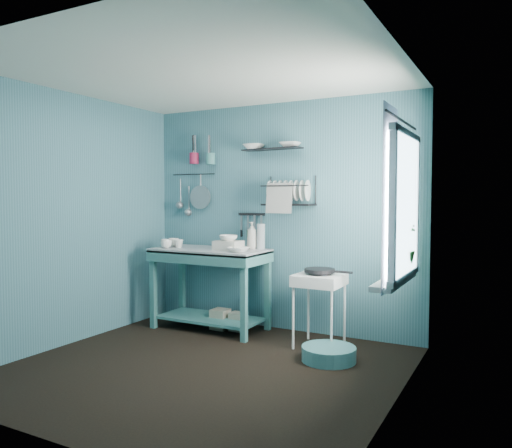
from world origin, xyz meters
The scene contains 36 objects.
floor centered at (0.00, 0.00, 0.00)m, with size 3.20×3.20×0.00m, color black.
ceiling centered at (0.00, 0.00, 2.50)m, with size 3.20×3.20×0.00m, color silver.
wall_back centered at (0.00, 1.50, 1.25)m, with size 3.20×3.20×0.00m, color #396975.
wall_front centered at (0.00, -1.50, 1.25)m, with size 3.20×3.20×0.00m, color #396975.
wall_left centered at (-1.60, 0.00, 1.25)m, with size 3.00×3.00×0.00m, color #396975.
wall_right centered at (1.60, 0.00, 1.25)m, with size 3.00×3.00×0.00m, color #396975.
work_counter centered at (-0.67, 1.11, 0.45)m, with size 1.26×0.63×0.90m, color #367371.
mug_left centered at (-1.15, 0.95, 0.94)m, with size 0.12×0.12×0.10m, color white.
mug_mid centered at (-1.05, 1.05, 0.94)m, with size 0.10×0.10×0.09m, color white.
mug_right centered at (-1.17, 1.11, 0.94)m, with size 0.12×0.12×0.10m, color white.
wash_tub centered at (-0.42, 1.09, 0.95)m, with size 0.28×0.22×0.10m, color beige.
tub_bowl centered at (-0.42, 1.09, 1.03)m, with size 0.20×0.20×0.06m, color white.
soap_bottle centered at (-0.25, 1.31, 1.05)m, with size 0.12×0.12×0.30m, color beige.
water_bottle centered at (-0.15, 1.33, 1.04)m, with size 0.09×0.09×0.28m, color #A5AFB7.
counter_bowl centered at (-0.22, 0.96, 0.92)m, with size 0.22×0.22×0.05m, color white.
hotplate_stand centered at (0.64, 1.05, 0.36)m, with size 0.45×0.45×0.71m, color white.
frying_pan centered at (0.64, 1.05, 0.75)m, with size 0.30×0.30×0.04m, color black.
knife_strip centered at (-0.34, 1.47, 1.27)m, with size 0.32×0.02×0.03m, color black.
dish_rack centered at (0.17, 1.37, 1.54)m, with size 0.55×0.24×0.32m, color black.
upper_shelf centered at (-0.05, 1.40, 1.99)m, with size 0.70×0.18×0.01m, color black.
shelf_bowl_left centered at (-0.27, 1.40, 2.03)m, with size 0.23×0.23×0.06m, color white.
shelf_bowl_right centered at (0.17, 1.40, 2.07)m, with size 0.22×0.22×0.05m, color white.
utensil_cup_magenta centered at (-1.09, 1.42, 1.93)m, with size 0.11×0.11×0.13m, color #9E1D40.
utensil_cup_teal centered at (-0.86, 1.42, 1.91)m, with size 0.11×0.11×0.13m, color teal.
colander centered at (-1.03, 1.45, 1.47)m, with size 0.28×0.28×0.03m, color #919499.
ladle_outer centered at (-1.32, 1.46, 1.54)m, with size 0.01×0.01×0.30m, color #919499.
ladle_inner centered at (-1.20, 1.46, 1.45)m, with size 0.01×0.01×0.30m, color #919499.
hook_rail centered at (-1.14, 1.47, 1.74)m, with size 0.01×0.01×0.60m, color black.
window_glass centered at (1.59, 0.45, 1.40)m, with size 1.10×1.10×0.00m, color white.
windowsill centered at (1.50, 0.45, 0.81)m, with size 0.16×0.95×0.04m, color white.
curtain centered at (1.52, 0.15, 1.45)m, with size 1.35×1.35×0.00m, color silver.
curtain_rod centered at (1.54, 0.45, 2.05)m, with size 0.02×0.02×1.05m, color black.
potted_plant centered at (1.48, 0.65, 1.07)m, with size 0.27×0.27×0.48m, color #296026.
storage_tin_large centered at (-0.57, 1.16, 0.11)m, with size 0.18×0.18×0.22m, color gray.
storage_tin_small centered at (-0.37, 1.19, 0.10)m, with size 0.15×0.15×0.20m, color gray.
floor_basin centered at (0.88, 0.69, 0.07)m, with size 0.49×0.49×0.13m, color teal.
Camera 1 is at (2.37, -3.49, 1.46)m, focal length 35.00 mm.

